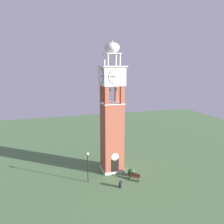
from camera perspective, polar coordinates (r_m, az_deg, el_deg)
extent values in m
plane|color=#517547|center=(37.00, 0.00, -13.30)|extent=(80.00, 80.00, 0.00)
cube|color=#9E4C38|center=(35.25, 0.00, -5.96)|extent=(2.77, 2.77, 9.89)
cube|color=beige|center=(36.93, 0.00, -13.05)|extent=(2.97, 2.97, 0.35)
cube|color=black|center=(35.32, 0.71, -12.50)|extent=(1.10, 0.04, 2.20)
cylinder|color=beige|center=(34.78, 0.72, -10.38)|extent=(1.10, 0.04, 1.10)
cube|color=#9E4C38|center=(32.58, -1.26, 3.77)|extent=(0.56, 0.56, 2.48)
cube|color=#9E4C38|center=(33.27, 2.40, 3.91)|extent=(0.56, 0.56, 2.48)
cube|color=#9E4C38|center=(34.69, -2.30, 4.21)|extent=(0.56, 0.56, 2.48)
cube|color=#9E4C38|center=(35.34, 1.16, 4.34)|extent=(0.56, 0.56, 2.48)
cube|color=beige|center=(34.11, 0.00, 2.10)|extent=(2.93, 2.93, 0.12)
cone|color=#4C4C51|center=(34.15, 0.95, 5.18)|extent=(0.53, 0.53, 0.36)
cone|color=#4C4C51|center=(34.25, -0.85, 5.20)|extent=(0.52, 0.52, 0.46)
cone|color=#4C4C51|center=(33.30, -0.40, 5.03)|extent=(0.51, 0.51, 0.36)
cube|color=beige|center=(33.74, 0.00, 8.28)|extent=(3.01, 3.01, 2.51)
cylinder|color=white|center=(32.29, 0.84, 8.15)|extent=(1.91, 0.05, 1.91)
torus|color=black|center=(32.29, 0.84, 8.15)|extent=(1.93, 0.06, 1.93)
cube|color=black|center=(32.15, 0.47, 8.20)|extent=(0.48, 0.03, 0.16)
cube|color=black|center=(32.11, 0.22, 8.22)|extent=(0.76, 0.03, 0.16)
cylinder|color=white|center=(35.19, -0.77, 8.39)|extent=(1.91, 0.05, 1.91)
torus|color=black|center=(35.19, -0.77, 8.39)|extent=(1.93, 0.06, 1.93)
cube|color=black|center=(35.18, -1.17, 8.45)|extent=(0.48, 0.03, 0.16)
cube|color=black|center=(35.14, -1.39, 8.47)|extent=(0.76, 0.03, 0.16)
cylinder|color=white|center=(33.30, -2.53, 8.23)|extent=(0.05, 1.91, 1.91)
torus|color=black|center=(33.30, -2.53, 8.23)|extent=(0.06, 1.93, 1.93)
cube|color=black|center=(33.06, -2.52, 8.27)|extent=(0.03, 0.48, 0.16)
cube|color=black|center=(32.92, -2.45, 8.28)|extent=(0.03, 0.76, 0.16)
cylinder|color=white|center=(34.23, 2.46, 8.31)|extent=(0.05, 1.91, 1.91)
torus|color=black|center=(34.23, 2.46, 8.31)|extent=(0.06, 1.93, 1.93)
cube|color=black|center=(34.03, 2.69, 8.35)|extent=(0.03, 0.48, 0.16)
cube|color=black|center=(33.90, 2.78, 8.36)|extent=(0.03, 0.76, 0.16)
cube|color=beige|center=(33.70, 0.00, 10.54)|extent=(3.37, 3.37, 0.16)
cylinder|color=beige|center=(32.66, -0.96, 12.03)|extent=(0.22, 0.22, 1.55)
cylinder|color=beige|center=(33.18, 1.84, 12.01)|extent=(0.22, 0.22, 1.55)
cylinder|color=beige|center=(34.25, -1.78, 11.98)|extent=(0.22, 0.22, 1.55)
cylinder|color=beige|center=(34.74, 0.90, 11.97)|extent=(0.22, 0.22, 1.55)
cube|color=beige|center=(33.72, 0.00, 13.42)|extent=(2.10, 2.10, 0.12)
ellipsoid|color=beige|center=(33.76, 0.00, 14.73)|extent=(2.02, 2.02, 1.42)
sphere|color=#B79338|center=(33.83, 0.00, 16.13)|extent=(0.24, 0.24, 0.24)
cube|color=brown|center=(34.05, 5.32, -14.78)|extent=(1.21, 1.59, 0.06)
cube|color=brown|center=(34.07, 5.52, -14.25)|extent=(0.88, 1.39, 0.44)
cube|color=#2D2D33|center=(33.79, 6.34, -15.47)|extent=(0.38, 0.27, 0.42)
cube|color=#2D2D33|center=(34.53, 4.30, -14.82)|extent=(0.38, 0.27, 0.42)
cylinder|color=black|center=(32.96, -5.63, -12.97)|extent=(0.12, 0.12, 3.74)
sphere|color=silver|center=(32.18, -5.70, -9.64)|extent=(0.36, 0.36, 0.36)
cylinder|color=#2D2D33|center=(32.19, 2.09, -16.46)|extent=(0.52, 0.52, 0.80)
ellipsoid|color=#28562D|center=(35.22, 4.56, -13.78)|extent=(1.07, 1.07, 0.98)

